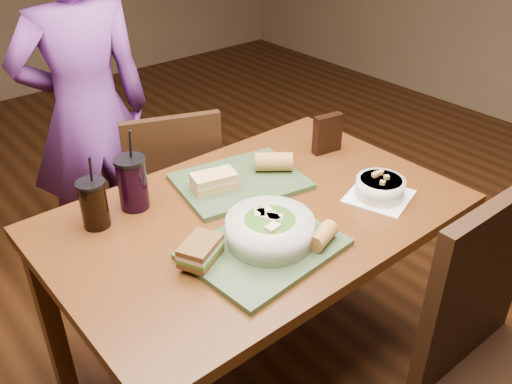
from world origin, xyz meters
TOP-DOWN VIEW (x-y plane):
  - ground at (0.00, 0.00)m, footprint 6.00×6.00m
  - dining_table at (0.00, 0.00)m, footprint 1.30×0.85m
  - chair_near at (0.22, -0.76)m, footprint 0.44×0.44m
  - chair_far at (0.03, 0.63)m, footprint 0.50×0.51m
  - diner at (-0.10, 0.99)m, footprint 0.63×0.47m
  - tray_near at (-0.12, -0.18)m, footprint 0.44×0.35m
  - tray_far at (0.07, 0.17)m, footprint 0.47×0.39m
  - salad_bowl at (-0.09, -0.16)m, footprint 0.25×0.25m
  - soup_bowl at (0.37, -0.20)m, footprint 0.25×0.25m
  - sandwich_near at (-0.29, -0.11)m, footprint 0.15×0.13m
  - sandwich_far at (-0.04, 0.17)m, footprint 0.16×0.11m
  - baguette_near at (0.02, -0.27)m, footprint 0.11×0.08m
  - baguette_far at (0.20, 0.14)m, footprint 0.14×0.13m
  - cup_cola at (-0.42, 0.25)m, footprint 0.09×0.09m
  - cup_berry at (-0.28, 0.27)m, footprint 0.10×0.10m
  - chip_bag at (0.47, 0.14)m, footprint 0.12×0.06m

SIDE VIEW (x-z plane):
  - ground at x=0.00m, z-range 0.00..0.00m
  - chair_far at x=0.03m, z-range 0.05..0.93m
  - chair_near at x=0.22m, z-range 0.06..1.07m
  - dining_table at x=0.00m, z-range 0.28..1.03m
  - tray_near at x=-0.12m, z-range 0.75..0.77m
  - tray_far at x=0.07m, z-range 0.75..0.77m
  - diner at x=-0.10m, z-range 0.00..1.56m
  - soup_bowl at x=0.37m, z-range 0.75..0.83m
  - baguette_near at x=0.02m, z-range 0.77..0.82m
  - sandwich_far at x=-0.04m, z-range 0.77..0.83m
  - sandwich_near at x=-0.29m, z-range 0.77..0.83m
  - baguette_far at x=0.20m, z-range 0.77..0.83m
  - salad_bowl at x=-0.09m, z-range 0.77..0.85m
  - chip_bag at x=0.47m, z-range 0.75..0.90m
  - cup_cola at x=-0.42m, z-range 0.71..0.95m
  - cup_berry at x=-0.28m, z-range 0.70..0.97m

